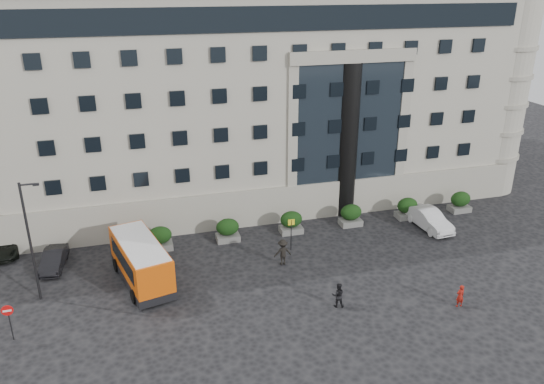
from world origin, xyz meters
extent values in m
plane|color=black|center=(0.00, 0.00, 0.00)|extent=(120.00, 120.00, 0.00)
cube|color=#9C988A|center=(6.00, 22.00, 9.00)|extent=(44.00, 24.00, 18.00)
cylinder|color=black|center=(12.00, 10.30, 6.50)|extent=(1.80, 1.80, 13.00)
cube|color=#5A5A58|center=(-4.00, 7.80, 0.25)|extent=(1.80, 1.20, 0.50)
ellipsoid|color=black|center=(-4.00, 7.80, 1.17)|extent=(1.80, 1.26, 1.34)
cube|color=#5A5A58|center=(1.20, 7.80, 0.25)|extent=(1.80, 1.20, 0.50)
ellipsoid|color=black|center=(1.20, 7.80, 1.17)|extent=(1.80, 1.26, 1.34)
cube|color=#5A5A58|center=(6.40, 7.80, 0.25)|extent=(1.80, 1.20, 0.50)
ellipsoid|color=black|center=(6.40, 7.80, 1.17)|extent=(1.80, 1.26, 1.34)
cube|color=#5A5A58|center=(11.60, 7.80, 0.25)|extent=(1.80, 1.20, 0.50)
ellipsoid|color=black|center=(11.60, 7.80, 1.17)|extent=(1.80, 1.26, 1.34)
cube|color=#5A5A58|center=(16.80, 7.80, 0.25)|extent=(1.80, 1.20, 0.50)
ellipsoid|color=black|center=(16.80, 7.80, 1.17)|extent=(1.80, 1.26, 1.34)
cube|color=#5A5A58|center=(22.00, 7.80, 0.25)|extent=(1.80, 1.20, 0.50)
ellipsoid|color=black|center=(22.00, 7.80, 1.17)|extent=(1.80, 1.26, 1.34)
cylinder|color=#262628|center=(-12.00, 3.00, 4.00)|extent=(0.16, 0.16, 8.00)
cylinder|color=#262628|center=(-11.55, 3.00, 7.85)|extent=(0.90, 0.12, 0.12)
cube|color=black|center=(-11.10, 3.00, 7.80)|extent=(0.35, 0.18, 0.14)
cylinder|color=#262628|center=(5.50, 5.00, 1.25)|extent=(0.08, 0.08, 2.50)
cube|color=yellow|center=(5.50, 5.00, 2.30)|extent=(0.50, 0.06, 0.45)
cylinder|color=#262628|center=(-13.00, -1.00, 1.10)|extent=(0.08, 0.08, 2.20)
cylinder|color=red|center=(-13.00, -1.06, 2.00)|extent=(0.64, 0.05, 0.64)
cube|color=white|center=(-13.00, -1.10, 2.00)|extent=(0.45, 0.04, 0.10)
cube|color=#D04D09|center=(-5.57, 3.43, 1.73)|extent=(3.97, 7.39, 2.36)
cube|color=black|center=(-5.57, 3.43, 0.45)|extent=(4.02, 7.43, 0.55)
cube|color=black|center=(-5.57, 3.43, 1.96)|extent=(3.67, 5.90, 1.05)
cube|color=silver|center=(-5.57, 3.43, 2.86)|extent=(3.77, 7.02, 0.18)
cylinder|color=black|center=(-6.22, 0.97, 0.45)|extent=(0.48, 0.94, 0.90)
cylinder|color=black|center=(-3.88, 1.53, 0.45)|extent=(0.48, 0.94, 0.90)
cylinder|color=black|center=(-7.26, 5.34, 0.45)|extent=(0.48, 0.94, 0.90)
cylinder|color=black|center=(-4.92, 5.90, 0.45)|extent=(0.48, 0.94, 0.90)
cube|color=maroon|center=(-11.94, 19.08, 1.69)|extent=(2.85, 4.13, 2.72)
cube|color=maroon|center=(-12.19, 16.27, 1.25)|extent=(2.54, 1.95, 1.85)
cube|color=black|center=(-12.26, 15.51, 1.63)|extent=(2.07, 0.31, 0.87)
cylinder|color=black|center=(-13.38, 16.48, 0.46)|extent=(0.36, 0.94, 0.91)
cylinder|color=black|center=(-10.99, 16.27, 0.46)|extent=(0.36, 0.94, 0.91)
cylinder|color=black|center=(-13.05, 20.06, 0.46)|extent=(0.36, 0.94, 0.91)
cylinder|color=black|center=(-10.67, 19.84, 0.46)|extent=(0.36, 0.94, 0.91)
imported|color=black|center=(-11.50, 7.00, 0.65)|extent=(1.80, 4.05, 1.29)
imported|color=black|center=(-15.34, 10.38, 0.66)|extent=(2.52, 4.92, 1.33)
imported|color=silver|center=(17.55, 5.53, 0.80)|extent=(2.05, 4.97, 1.60)
imported|color=maroon|center=(13.38, -5.00, 0.76)|extent=(0.57, 0.38, 1.52)
imported|color=black|center=(6.05, -2.93, 0.81)|extent=(0.93, 0.82, 1.63)
imported|color=black|center=(4.27, 3.08, 0.97)|extent=(1.25, 0.72, 1.94)
camera|label=1|loc=(-5.56, -28.93, 19.11)|focal=35.00mm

